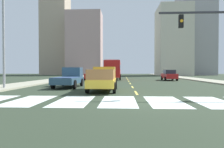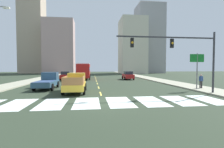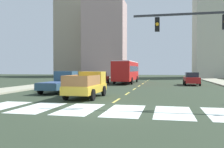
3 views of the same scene
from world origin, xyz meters
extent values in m
plane|color=#2B3727|center=(0.00, 0.00, 0.00)|extent=(160.00, 160.00, 0.00)
cube|color=#9F9D85|center=(12.04, 18.00, 0.07)|extent=(3.50, 110.00, 0.15)
cube|color=#9F9D85|center=(-12.04, 18.00, 0.07)|extent=(3.50, 110.00, 0.15)
cube|color=silver|center=(-6.12, 0.00, 0.00)|extent=(1.85, 4.00, 0.01)
cube|color=silver|center=(-3.67, 0.00, 0.00)|extent=(1.85, 4.00, 0.01)
cube|color=silver|center=(-1.22, 0.00, 0.00)|extent=(1.85, 4.00, 0.01)
cube|color=silver|center=(1.22, 0.00, 0.00)|extent=(1.85, 4.00, 0.01)
cube|color=silver|center=(3.67, 0.00, 0.00)|extent=(1.85, 4.00, 0.01)
cube|color=#DDC952|center=(0.00, 4.00, 0.00)|extent=(0.16, 2.40, 0.01)
cube|color=#DDC952|center=(0.00, 9.00, 0.00)|extent=(0.16, 2.40, 0.01)
cube|color=#DDC952|center=(0.00, 14.00, 0.00)|extent=(0.16, 2.40, 0.01)
cube|color=#DDC952|center=(0.00, 19.00, 0.00)|extent=(0.16, 2.40, 0.01)
cube|color=#DDC952|center=(0.00, 24.00, 0.00)|extent=(0.16, 2.40, 0.01)
cube|color=#DDC952|center=(0.00, 29.00, 0.00)|extent=(0.16, 2.40, 0.01)
cube|color=#DDC952|center=(0.00, 34.00, 0.00)|extent=(0.16, 2.40, 0.01)
cube|color=#DDC952|center=(0.00, 39.00, 0.00)|extent=(0.16, 2.40, 0.01)
cube|color=gold|center=(-2.57, 5.16, 0.68)|extent=(1.96, 5.20, 0.56)
cube|color=gold|center=(-2.57, 6.86, 1.46)|extent=(1.84, 1.60, 1.00)
cube|color=#19232D|center=(-2.57, 7.30, 1.64)|extent=(1.72, 0.08, 0.56)
cube|color=gold|center=(-2.57, 4.21, 0.99)|extent=(1.84, 3.30, 0.06)
cylinder|color=black|center=(-3.55, 6.72, 0.40)|extent=(0.22, 0.80, 0.80)
cylinder|color=black|center=(-1.59, 6.72, 0.40)|extent=(0.22, 0.80, 0.80)
cylinder|color=black|center=(-3.55, 3.60, 0.40)|extent=(0.22, 0.80, 0.80)
cylinder|color=black|center=(-1.59, 3.60, 0.40)|extent=(0.22, 0.80, 0.80)
cube|color=#976336|center=(-3.47, 4.21, 1.37)|extent=(0.06, 3.17, 0.70)
cube|color=#976336|center=(-1.67, 4.21, 1.37)|extent=(0.06, 3.17, 0.70)
cube|color=#976336|center=(-2.57, 2.63, 1.37)|extent=(1.80, 0.06, 0.70)
cube|color=#2E5069|center=(-6.22, 8.34, 0.68)|extent=(1.96, 5.20, 0.56)
cube|color=#2E5069|center=(-6.22, 10.04, 1.46)|extent=(1.84, 1.60, 1.00)
cube|color=#19232D|center=(-6.22, 10.48, 1.64)|extent=(1.72, 0.08, 0.56)
cube|color=navy|center=(-6.22, 7.39, 0.99)|extent=(1.84, 3.30, 0.06)
cylinder|color=black|center=(-7.20, 9.90, 0.40)|extent=(0.22, 0.80, 0.80)
cylinder|color=black|center=(-5.24, 9.90, 0.40)|extent=(0.22, 0.80, 0.80)
cylinder|color=black|center=(-7.20, 6.78, 0.40)|extent=(0.22, 0.80, 0.80)
cylinder|color=black|center=(-5.24, 6.78, 0.40)|extent=(0.22, 0.80, 0.80)
cube|color=red|center=(-2.57, 24.74, 1.85)|extent=(2.50, 10.80, 2.70)
cube|color=#19232D|center=(-2.57, 24.74, 2.20)|extent=(2.52, 9.94, 0.80)
cube|color=silver|center=(-2.57, 24.74, 3.26)|extent=(2.40, 10.37, 0.12)
cylinder|color=black|center=(-3.82, 28.09, 0.50)|extent=(0.22, 1.00, 1.00)
cylinder|color=black|center=(-1.32, 28.09, 0.50)|extent=(0.22, 1.00, 1.00)
cylinder|color=black|center=(-3.82, 21.77, 0.50)|extent=(0.22, 1.00, 1.00)
cylinder|color=black|center=(-1.32, 21.77, 0.50)|extent=(0.22, 1.00, 1.00)
cube|color=red|center=(-6.18, 22.76, 0.70)|extent=(1.80, 4.40, 0.76)
cube|color=#1E2833|center=(-6.18, 22.61, 1.40)|extent=(1.58, 2.11, 0.64)
cylinder|color=black|center=(-7.08, 24.12, 0.32)|extent=(0.22, 0.64, 0.64)
cylinder|color=black|center=(-5.28, 24.12, 0.32)|extent=(0.22, 0.64, 0.64)
cylinder|color=black|center=(-7.08, 21.39, 0.32)|extent=(0.22, 0.64, 0.64)
cylinder|color=black|center=(-5.28, 21.39, 0.32)|extent=(0.22, 0.64, 0.64)
cube|color=red|center=(6.69, 22.07, 0.70)|extent=(1.80, 4.40, 0.76)
cube|color=#1E2833|center=(6.69, 21.92, 1.40)|extent=(1.58, 2.11, 0.64)
cylinder|color=black|center=(5.79, 23.44, 0.32)|extent=(0.22, 0.64, 0.64)
cylinder|color=black|center=(7.59, 23.44, 0.32)|extent=(0.22, 0.64, 0.64)
cylinder|color=black|center=(5.79, 20.71, 0.32)|extent=(0.22, 0.64, 0.64)
cylinder|color=black|center=(7.59, 20.71, 0.32)|extent=(0.22, 0.64, 0.64)
cube|color=black|center=(2.79, 2.54, 4.85)|extent=(0.28, 0.24, 0.84)
cylinder|color=black|center=(2.79, 2.41, 5.11)|extent=(0.20, 0.04, 0.20)
cylinder|color=orange|center=(2.79, 2.41, 4.85)|extent=(0.20, 0.04, 0.20)
cylinder|color=black|center=(2.79, 2.41, 4.59)|extent=(0.20, 0.04, 0.20)
cylinder|color=gray|center=(-11.30, 6.13, 4.50)|extent=(0.20, 0.20, 9.00)
cube|color=tan|center=(-25.50, 61.69, 27.47)|extent=(9.24, 8.59, 54.95)
cube|color=beige|center=(15.11, 52.95, 10.75)|extent=(9.64, 11.13, 21.49)
cube|color=#B0928D|center=(-13.34, 54.73, 10.36)|extent=(11.35, 7.67, 20.73)
cube|color=#989798|center=(24.45, 59.86, 14.75)|extent=(11.17, 10.69, 29.50)
camera|label=1|loc=(-1.07, -10.56, 1.67)|focal=31.66mm
camera|label=2|loc=(-0.84, -12.40, 2.65)|focal=26.81mm
camera|label=3|loc=(3.30, -12.73, 2.17)|focal=39.91mm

